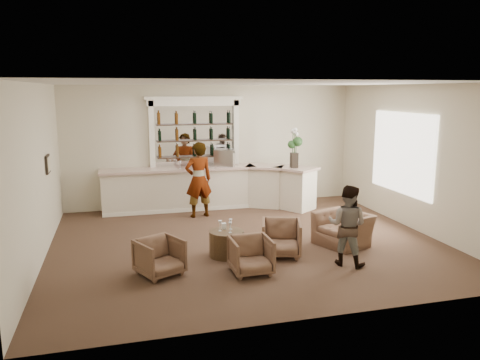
{
  "coord_description": "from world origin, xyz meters",
  "views": [
    {
      "loc": [
        -2.57,
        -9.13,
        3.17
      ],
      "look_at": [
        0.1,
        0.9,
        1.17
      ],
      "focal_mm": 35.0,
      "sensor_mm": 36.0,
      "label": 1
    }
  ],
  "objects_px": {
    "flower_vase": "(294,145)",
    "espresso_machine": "(225,158)",
    "sommelier": "(199,180)",
    "armchair_center": "(251,255)",
    "bar_counter": "(211,188)",
    "cocktail_table": "(227,243)",
    "guest": "(347,225)",
    "armchair_right": "(281,238)",
    "armchair_left": "(160,257)",
    "armchair_far": "(343,229)"
  },
  "relations": [
    {
      "from": "sommelier",
      "to": "armchair_right",
      "type": "distance_m",
      "value": 3.44
    },
    {
      "from": "cocktail_table",
      "to": "armchair_left",
      "type": "height_order",
      "value": "armchair_left"
    },
    {
      "from": "cocktail_table",
      "to": "espresso_machine",
      "type": "relative_size",
      "value": 1.29
    },
    {
      "from": "armchair_far",
      "to": "espresso_machine",
      "type": "xyz_separation_m",
      "value": [
        -1.65,
        3.75,
        1.03
      ]
    },
    {
      "from": "guest",
      "to": "armchair_center",
      "type": "height_order",
      "value": "guest"
    },
    {
      "from": "bar_counter",
      "to": "espresso_machine",
      "type": "distance_m",
      "value": 0.9
    },
    {
      "from": "guest",
      "to": "espresso_machine",
      "type": "bearing_deg",
      "value": -34.5
    },
    {
      "from": "armchair_center",
      "to": "bar_counter",
      "type": "bearing_deg",
      "value": 86.72
    },
    {
      "from": "bar_counter",
      "to": "armchair_far",
      "type": "relative_size",
      "value": 5.56
    },
    {
      "from": "armchair_center",
      "to": "flower_vase",
      "type": "xyz_separation_m",
      "value": [
        2.36,
        4.03,
        1.41
      ]
    },
    {
      "from": "cocktail_table",
      "to": "armchair_left",
      "type": "distance_m",
      "value": 1.49
    },
    {
      "from": "guest",
      "to": "flower_vase",
      "type": "xyz_separation_m",
      "value": [
        0.54,
        4.07,
        0.99
      ]
    },
    {
      "from": "armchair_left",
      "to": "flower_vase",
      "type": "bearing_deg",
      "value": 16.7
    },
    {
      "from": "cocktail_table",
      "to": "armchair_right",
      "type": "bearing_deg",
      "value": -13.24
    },
    {
      "from": "armchair_left",
      "to": "armchair_center",
      "type": "relative_size",
      "value": 1.01
    },
    {
      "from": "guest",
      "to": "armchair_far",
      "type": "bearing_deg",
      "value": -72.56
    },
    {
      "from": "armchair_right",
      "to": "espresso_machine",
      "type": "relative_size",
      "value": 1.47
    },
    {
      "from": "guest",
      "to": "flower_vase",
      "type": "bearing_deg",
      "value": -56.06
    },
    {
      "from": "bar_counter",
      "to": "armchair_center",
      "type": "distance_m",
      "value": 4.68
    },
    {
      "from": "guest",
      "to": "espresso_machine",
      "type": "height_order",
      "value": "espresso_machine"
    },
    {
      "from": "cocktail_table",
      "to": "sommelier",
      "type": "distance_m",
      "value": 3.06
    },
    {
      "from": "armchair_center",
      "to": "armchair_far",
      "type": "bearing_deg",
      "value": 22.91
    },
    {
      "from": "espresso_machine",
      "to": "flower_vase",
      "type": "xyz_separation_m",
      "value": [
        1.73,
        -0.71,
        0.36
      ]
    },
    {
      "from": "armchair_right",
      "to": "sommelier",
      "type": "bearing_deg",
      "value": 126.57
    },
    {
      "from": "bar_counter",
      "to": "espresso_machine",
      "type": "xyz_separation_m",
      "value": [
        0.41,
        0.07,
        0.8
      ]
    },
    {
      "from": "armchair_far",
      "to": "sommelier",
      "type": "bearing_deg",
      "value": -161.8
    },
    {
      "from": "armchair_left",
      "to": "armchair_right",
      "type": "bearing_deg",
      "value": -17.35
    },
    {
      "from": "guest",
      "to": "armchair_center",
      "type": "xyz_separation_m",
      "value": [
        -1.81,
        0.04,
        -0.42
      ]
    },
    {
      "from": "armchair_center",
      "to": "guest",
      "type": "bearing_deg",
      "value": -1.82
    },
    {
      "from": "armchair_far",
      "to": "bar_counter",
      "type": "bearing_deg",
      "value": -172.96
    },
    {
      "from": "bar_counter",
      "to": "cocktail_table",
      "type": "relative_size",
      "value": 8.5
    },
    {
      "from": "cocktail_table",
      "to": "sommelier",
      "type": "xyz_separation_m",
      "value": [
        -0.02,
        2.98,
        0.7
      ]
    },
    {
      "from": "bar_counter",
      "to": "armchair_right",
      "type": "bearing_deg",
      "value": -81.37
    },
    {
      "from": "armchair_left",
      "to": "armchair_right",
      "type": "distance_m",
      "value": 2.41
    },
    {
      "from": "cocktail_table",
      "to": "guest",
      "type": "xyz_separation_m",
      "value": [
        2.03,
        -1.0,
        0.49
      ]
    },
    {
      "from": "armchair_right",
      "to": "flower_vase",
      "type": "xyz_separation_m",
      "value": [
        1.54,
        3.31,
        1.38
      ]
    },
    {
      "from": "armchair_left",
      "to": "espresso_machine",
      "type": "height_order",
      "value": "espresso_machine"
    },
    {
      "from": "cocktail_table",
      "to": "armchair_right",
      "type": "relative_size",
      "value": 0.88
    },
    {
      "from": "guest",
      "to": "armchair_right",
      "type": "height_order",
      "value": "guest"
    },
    {
      "from": "armchair_left",
      "to": "armchair_center",
      "type": "xyz_separation_m",
      "value": [
        1.55,
        -0.33,
        -0.0
      ]
    },
    {
      "from": "sommelier",
      "to": "cocktail_table",
      "type": "bearing_deg",
      "value": 81.2
    },
    {
      "from": "armchair_right",
      "to": "armchair_far",
      "type": "height_order",
      "value": "armchair_right"
    },
    {
      "from": "cocktail_table",
      "to": "guest",
      "type": "relative_size",
      "value": 0.45
    },
    {
      "from": "sommelier",
      "to": "armchair_left",
      "type": "distance_m",
      "value": 3.9
    },
    {
      "from": "sommelier",
      "to": "flower_vase",
      "type": "bearing_deg",
      "value": 172.83
    },
    {
      "from": "flower_vase",
      "to": "armchair_center",
      "type": "bearing_deg",
      "value": -120.36
    },
    {
      "from": "bar_counter",
      "to": "guest",
      "type": "bearing_deg",
      "value": -71.29
    },
    {
      "from": "flower_vase",
      "to": "espresso_machine",
      "type": "bearing_deg",
      "value": 157.77
    },
    {
      "from": "armchair_far",
      "to": "cocktail_table",
      "type": "bearing_deg",
      "value": -111.51
    },
    {
      "from": "sommelier",
      "to": "flower_vase",
      "type": "xyz_separation_m",
      "value": [
        2.59,
        0.09,
        0.78
      ]
    }
  ]
}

